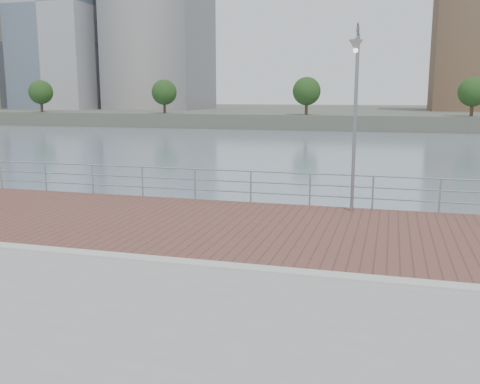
# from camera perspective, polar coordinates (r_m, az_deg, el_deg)

# --- Properties ---
(water) EXTENTS (400.00, 400.00, 0.00)m
(water) POSITION_cam_1_polar(r_m,az_deg,el_deg) (12.56, -2.59, -16.62)
(water) COLOR slate
(water) RESTS_ON ground
(brick_lane) EXTENTS (40.00, 6.80, 0.02)m
(brick_lane) POSITION_cam_1_polar(r_m,az_deg,el_deg) (15.11, 1.66, -3.77)
(brick_lane) COLOR brown
(brick_lane) RESTS_ON seawall
(curb) EXTENTS (40.00, 0.40, 0.06)m
(curb) POSITION_cam_1_polar(r_m,az_deg,el_deg) (11.78, -2.68, -7.78)
(curb) COLOR #B7B5AD
(curb) RESTS_ON seawall
(far_shore) EXTENTS (320.00, 95.00, 2.50)m
(far_shore) POSITION_cam_1_polar(r_m,az_deg,el_deg) (133.23, 14.41, 8.08)
(far_shore) COLOR #4C5142
(far_shore) RESTS_ON ground
(guardrail) EXTENTS (39.06, 0.06, 1.13)m
(guardrail) POSITION_cam_1_polar(r_m,az_deg,el_deg) (18.22, 4.29, 0.83)
(guardrail) COLOR #8C9EA8
(guardrail) RESTS_ON brick_lane
(street_lamp) EXTENTS (0.40, 1.17, 5.53)m
(street_lamp) POSITION_cam_1_polar(r_m,az_deg,el_deg) (16.75, 12.21, 10.92)
(street_lamp) COLOR gray
(street_lamp) RESTS_ON brick_lane
(shoreline_trees) EXTENTS (169.21, 4.62, 6.16)m
(shoreline_trees) POSITION_cam_1_polar(r_m,az_deg,el_deg) (88.30, 23.31, 9.77)
(shoreline_trees) COLOR #473323
(shoreline_trees) RESTS_ON far_shore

